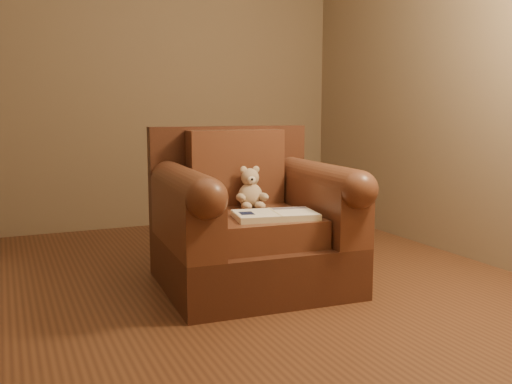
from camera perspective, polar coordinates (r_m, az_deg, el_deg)
name	(u,v)px	position (r m, az deg, el deg)	size (l,w,h in m)	color
floor	(193,294)	(3.30, -6.28, -10.07)	(4.00, 4.00, 0.00)	brown
armchair	(250,225)	(3.38, -0.63, -3.28)	(1.09, 1.04, 0.93)	#452317
teddy_bear	(251,192)	(3.44, -0.54, 0.00)	(0.19, 0.22, 0.26)	tan
guidebook	(275,215)	(3.13, 1.93, -2.32)	(0.49, 0.34, 0.04)	beige
side_table	(274,201)	(4.36, 1.78, -0.89)	(0.45, 0.45, 0.64)	gold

